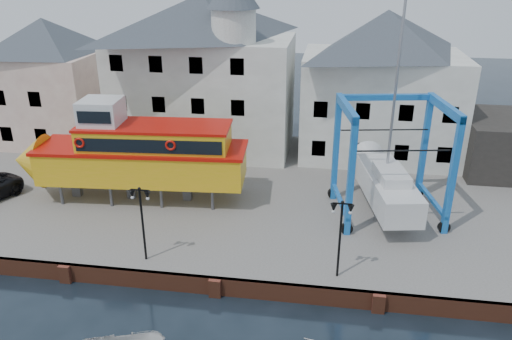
# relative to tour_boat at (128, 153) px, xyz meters

# --- Properties ---
(ground) EXTENTS (140.00, 140.00, 0.00)m
(ground) POSITION_rel_tour_boat_xyz_m (7.47, -8.15, -4.14)
(ground) COLOR black
(ground) RESTS_ON ground
(hardstanding) EXTENTS (44.00, 22.00, 1.00)m
(hardstanding) POSITION_rel_tour_boat_xyz_m (7.47, 2.85, -3.64)
(hardstanding) COLOR #5E5A54
(hardstanding) RESTS_ON ground
(quay_wall) EXTENTS (44.00, 0.47, 1.00)m
(quay_wall) POSITION_rel_tour_boat_xyz_m (7.47, -8.04, -3.64)
(quay_wall) COLOR brown
(quay_wall) RESTS_ON ground
(building_pink) EXTENTS (8.00, 7.00, 10.30)m
(building_pink) POSITION_rel_tour_boat_xyz_m (-10.53, 9.85, 2.01)
(building_pink) COLOR #C29C90
(building_pink) RESTS_ON hardstanding
(building_white_main) EXTENTS (14.00, 8.30, 14.00)m
(building_white_main) POSITION_rel_tour_boat_xyz_m (2.60, 10.24, 3.21)
(building_white_main) COLOR beige
(building_white_main) RESTS_ON hardstanding
(building_white_right) EXTENTS (12.00, 8.00, 11.20)m
(building_white_right) POSITION_rel_tour_boat_xyz_m (16.47, 10.85, 2.46)
(building_white_right) COLOR beige
(building_white_right) RESTS_ON hardstanding
(lamp_post_left) EXTENTS (1.12, 0.32, 4.20)m
(lamp_post_left) POSITION_rel_tour_boat_xyz_m (3.47, -6.95, 0.04)
(lamp_post_left) COLOR black
(lamp_post_left) RESTS_ON hardstanding
(lamp_post_right) EXTENTS (1.12, 0.32, 4.20)m
(lamp_post_right) POSITION_rel_tour_boat_xyz_m (13.47, -6.95, 0.04)
(lamp_post_right) COLOR black
(lamp_post_right) RESTS_ON hardstanding
(tour_boat) EXTENTS (15.50, 4.73, 6.65)m
(tour_boat) POSITION_rel_tour_boat_xyz_m (0.00, 0.00, 0.00)
(tour_boat) COLOR #59595E
(tour_boat) RESTS_ON hardstanding
(travel_lift) EXTENTS (7.13, 9.28, 13.62)m
(travel_lift) POSITION_rel_tour_boat_xyz_m (16.21, 0.91, -0.86)
(travel_lift) COLOR #143F9F
(travel_lift) RESTS_ON hardstanding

